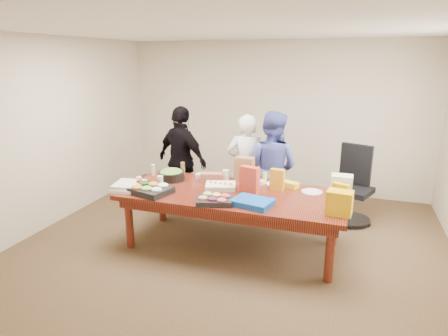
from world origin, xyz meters
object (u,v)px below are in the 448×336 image
(person_center, at_px, (246,167))
(salad_bowl, at_px, (171,176))
(conference_table, at_px, (232,220))
(person_right, at_px, (271,168))
(office_chair, at_px, (354,187))
(sheet_cake, at_px, (221,186))

(person_center, bearing_deg, salad_bowl, 30.65)
(person_center, height_order, salad_bowl, person_center)
(conference_table, bearing_deg, salad_bowl, 166.95)
(conference_table, distance_m, person_right, 1.08)
(conference_table, bearing_deg, office_chair, 41.37)
(conference_table, xyz_separation_m, salad_bowl, (-0.96, 0.22, 0.44))
(office_chair, height_order, person_right, person_right)
(conference_table, height_order, salad_bowl, salad_bowl)
(office_chair, relative_size, person_right, 0.66)
(person_right, xyz_separation_m, sheet_cake, (-0.48, -0.85, -0.05))
(office_chair, relative_size, salad_bowl, 2.98)
(person_center, xyz_separation_m, salad_bowl, (-0.86, -0.78, 0.01))
(person_center, distance_m, sheet_cake, 0.93)
(office_chair, xyz_separation_m, person_center, (-1.57, -0.29, 0.25))
(conference_table, height_order, person_center, person_center)
(person_center, relative_size, salad_bowl, 4.31)
(person_center, relative_size, person_right, 0.96)
(office_chair, height_order, person_center, person_center)
(salad_bowl, bearing_deg, office_chair, 23.71)
(conference_table, height_order, person_right, person_right)
(conference_table, bearing_deg, sheet_cake, 157.03)
(person_center, relative_size, sheet_cake, 4.19)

